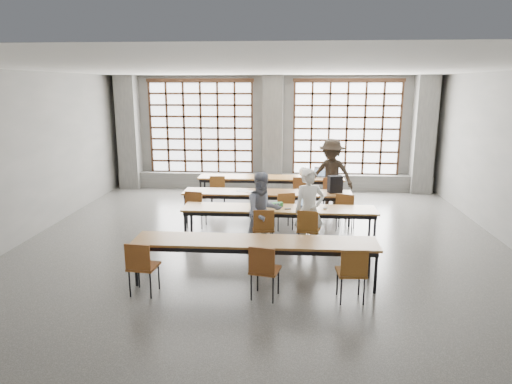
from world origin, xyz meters
TOP-DOWN VIEW (x-y plane):
  - floor at (0.00, 0.00)m, footprint 11.00×11.00m
  - ceiling at (0.00, 0.00)m, footprint 11.00×11.00m
  - wall_back at (0.00, 5.50)m, footprint 10.00×0.00m
  - wall_front at (0.00, -5.50)m, footprint 10.00×0.00m
  - wall_left at (-5.00, 0.00)m, footprint 0.00×11.00m
  - column_left at (-4.50, 5.22)m, footprint 0.60×0.55m
  - column_mid at (0.00, 5.22)m, footprint 0.60×0.55m
  - column_right at (4.50, 5.22)m, footprint 0.60×0.55m
  - window_left at (-2.25, 5.42)m, footprint 3.32×0.12m
  - window_right at (2.25, 5.42)m, footprint 3.32×0.12m
  - sill_ledge at (0.00, 5.30)m, footprint 9.80×0.35m
  - desk_row_a at (0.02, 3.63)m, footprint 4.00×0.70m
  - desk_row_b at (0.01, 1.82)m, footprint 4.00×0.70m
  - desk_row_c at (0.33, 0.39)m, footprint 4.00×0.70m
  - desk_row_d at (-0.02, -1.67)m, footprint 4.00×0.70m
  - chair_back_left at (-1.37, 3.00)m, footprint 0.46×0.46m
  - chair_back_mid at (0.82, 3.00)m, footprint 0.43×0.43m
  - chair_back_right at (1.61, 3.00)m, footprint 0.46×0.47m
  - chair_mid_left at (-1.60, 1.19)m, footprint 0.46×0.47m
  - chair_mid_centre at (0.43, 1.19)m, footprint 0.53×0.53m
  - chair_mid_right at (1.79, 1.19)m, footprint 0.52×0.52m
  - chair_front_left at (0.04, -0.24)m, footprint 0.47×0.48m
  - chair_front_right at (0.91, -0.24)m, footprint 0.49×0.49m
  - chair_near_left at (-1.72, -2.30)m, footprint 0.46×0.46m
  - chair_near_mid at (0.17, -2.30)m, footprint 0.50×0.50m
  - chair_near_right at (1.49, -2.30)m, footprint 0.45×0.45m
  - student_male at (0.93, -0.11)m, footprint 0.68×0.54m
  - student_female at (0.03, -0.11)m, footprint 0.94×0.85m
  - student_back at (1.62, 3.13)m, footprint 1.37×1.10m
  - laptop_front at (0.89, 0.50)m, footprint 0.42×0.38m
  - laptop_back at (1.38, 3.74)m, footprint 0.41×0.36m
  - mouse at (1.28, 0.37)m, footprint 0.11×0.09m
  - green_box at (0.28, 0.47)m, footprint 0.26×0.18m
  - phone at (0.51, 0.29)m, footprint 0.14×0.07m
  - paper_sheet_a at (-0.59, 1.87)m, footprint 0.33×0.27m
  - paper_sheet_b at (-0.29, 1.77)m, footprint 0.32×0.24m
  - backpack at (1.61, 1.87)m, footprint 0.36×0.28m
  - plastic_bag at (0.92, 3.68)m, footprint 0.31×0.28m
  - red_pouch at (-1.72, -2.22)m, footprint 0.21×0.11m

SIDE VIEW (x-z plane):
  - floor at x=0.00m, z-range 0.00..0.00m
  - sill_ledge at x=0.00m, z-range 0.00..0.50m
  - red_pouch at x=-1.72m, z-range 0.47..0.53m
  - chair_back_left at x=-1.37m, z-range 0.10..0.98m
  - chair_back_mid at x=0.82m, z-range 0.10..0.98m
  - chair_back_right at x=1.61m, z-range 0.10..0.98m
  - chair_mid_left at x=-1.60m, z-range 0.10..0.98m
  - chair_mid_centre at x=0.43m, z-range 0.10..0.98m
  - chair_mid_right at x=1.79m, z-range 0.10..0.98m
  - chair_front_left at x=0.04m, z-range 0.10..0.98m
  - chair_front_right at x=0.91m, z-range 0.10..0.98m
  - chair_near_left at x=-1.72m, z-range 0.10..0.98m
  - chair_near_mid at x=0.17m, z-range 0.10..0.98m
  - chair_near_right at x=1.49m, z-range 0.10..0.98m
  - desk_row_a at x=0.02m, z-range 0.30..1.03m
  - desk_row_b at x=0.01m, z-range 0.30..1.03m
  - desk_row_c at x=0.33m, z-range 0.30..1.03m
  - desk_row_d at x=-0.02m, z-range 0.30..1.03m
  - paper_sheet_a at x=-0.59m, z-range 0.73..0.73m
  - paper_sheet_b at x=-0.29m, z-range 0.73..0.73m
  - phone at x=0.51m, z-range 0.73..0.74m
  - mouse at x=1.28m, z-range 0.73..0.77m
  - green_box at x=0.28m, z-range 0.73..0.82m
  - student_female at x=0.03m, z-range 0.00..1.57m
  - laptop_front at x=0.89m, z-range 0.66..0.92m
  - laptop_back at x=1.38m, z-range 0.66..0.92m
  - student_male at x=0.93m, z-range 0.00..1.65m
  - plastic_bag at x=0.92m, z-range 0.73..1.02m
  - student_back at x=1.62m, z-range 0.00..1.85m
  - backpack at x=1.61m, z-range 0.73..1.13m
  - wall_back at x=0.00m, z-range -3.25..6.75m
  - wall_front at x=0.00m, z-range -3.25..6.75m
  - wall_left at x=-5.00m, z-range -3.75..7.25m
  - column_left at x=-4.50m, z-range 0.00..3.50m
  - column_mid at x=0.00m, z-range 0.00..3.50m
  - column_right at x=4.50m, z-range 0.00..3.50m
  - window_left at x=-2.25m, z-range 0.40..3.40m
  - window_right at x=2.25m, z-range 0.40..3.40m
  - ceiling at x=0.00m, z-range 3.50..3.50m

